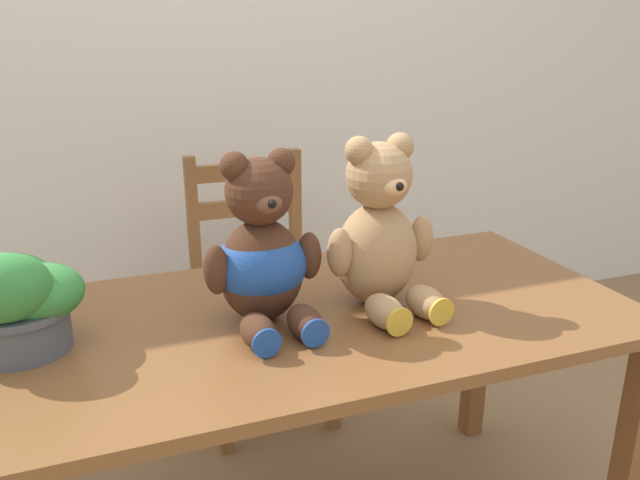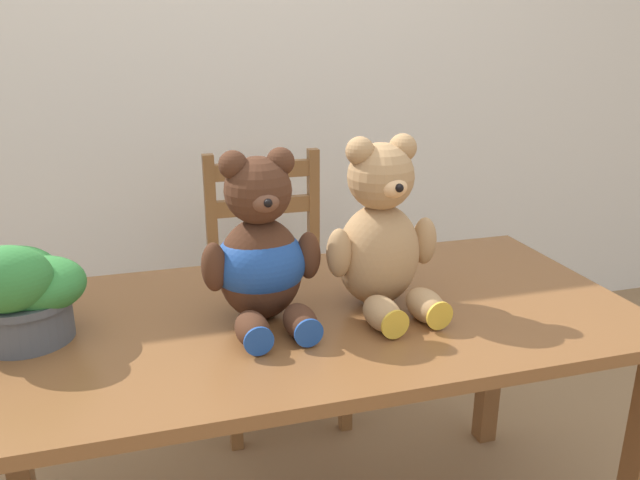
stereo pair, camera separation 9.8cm
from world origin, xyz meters
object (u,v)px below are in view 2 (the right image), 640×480
object	(u,v)px
wooden_chair_behind	(274,285)
teddy_bear_right	(382,236)
potted_plant	(21,291)
teddy_bear_left	(261,255)

from	to	relation	value
wooden_chair_behind	teddy_bear_right	bearing A→B (deg)	97.15
wooden_chair_behind	teddy_bear_right	world-z (taller)	teddy_bear_right
potted_plant	wooden_chair_behind	bearing A→B (deg)	47.05
teddy_bear_right	potted_plant	xyz separation A→B (m)	(-0.78, 0.04, -0.06)
wooden_chair_behind	teddy_bear_left	xyz separation A→B (m)	(-0.19, -0.77, 0.40)
teddy_bear_left	potted_plant	xyz separation A→B (m)	(-0.50, 0.04, -0.04)
teddy_bear_left	teddy_bear_right	size ratio (longest dim) A/B	0.96
wooden_chair_behind	teddy_bear_left	world-z (taller)	teddy_bear_left
teddy_bear_left	teddy_bear_right	world-z (taller)	teddy_bear_right
wooden_chair_behind	potted_plant	xyz separation A→B (m)	(-0.69, -0.74, 0.36)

